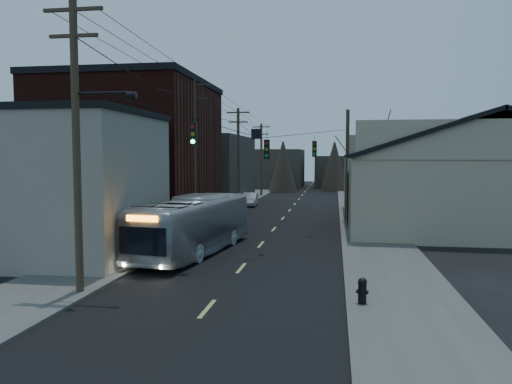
% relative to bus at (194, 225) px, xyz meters
% --- Properties ---
extents(ground, '(160.00, 160.00, 0.00)m').
position_rel_bus_xyz_m(ground, '(3.00, -10.90, -1.47)').
color(ground, black).
rests_on(ground, ground).
extents(road_surface, '(9.00, 110.00, 0.02)m').
position_rel_bus_xyz_m(road_surface, '(3.00, 19.10, -1.46)').
color(road_surface, black).
rests_on(road_surface, ground).
extents(sidewalk_left, '(4.00, 110.00, 0.12)m').
position_rel_bus_xyz_m(sidewalk_left, '(-3.50, 19.10, -1.41)').
color(sidewalk_left, '#474744').
rests_on(sidewalk_left, ground).
extents(sidewalk_right, '(4.00, 110.00, 0.12)m').
position_rel_bus_xyz_m(sidewalk_right, '(9.50, 19.10, -1.41)').
color(sidewalk_right, '#474744').
rests_on(sidewalk_right, ground).
extents(building_clapboard, '(8.00, 8.00, 7.00)m').
position_rel_bus_xyz_m(building_clapboard, '(-6.00, -1.90, 2.03)').
color(building_clapboard, gray).
rests_on(building_clapboard, ground).
extents(building_brick, '(10.00, 12.00, 10.00)m').
position_rel_bus_xyz_m(building_brick, '(-7.00, 9.10, 3.53)').
color(building_brick, black).
rests_on(building_brick, ground).
extents(building_left_far, '(9.00, 14.00, 7.00)m').
position_rel_bus_xyz_m(building_left_far, '(-6.50, 25.10, 2.03)').
color(building_left_far, '#332F29').
rests_on(building_left_far, ground).
extents(warehouse, '(16.16, 20.60, 7.73)m').
position_rel_bus_xyz_m(warehouse, '(16.00, 14.10, 1.22)').
color(warehouse, gray).
rests_on(warehouse, ground).
extents(building_far_left, '(10.00, 12.00, 6.00)m').
position_rel_bus_xyz_m(building_far_left, '(-3.00, 54.10, 1.53)').
color(building_far_left, '#332F29').
rests_on(building_far_left, ground).
extents(building_far_right, '(12.00, 14.00, 5.00)m').
position_rel_bus_xyz_m(building_far_right, '(10.00, 59.10, 1.03)').
color(building_far_right, '#332F29').
rests_on(building_far_right, ground).
extents(bare_tree, '(0.40, 0.40, 7.20)m').
position_rel_bus_xyz_m(bare_tree, '(9.50, 9.10, 2.13)').
color(bare_tree, black).
rests_on(bare_tree, ground).
extents(utility_lines, '(11.24, 45.28, 10.50)m').
position_rel_bus_xyz_m(utility_lines, '(-0.11, 13.24, 3.48)').
color(utility_lines, '#382B1E').
rests_on(utility_lines, ground).
extents(bus, '(3.86, 10.81, 2.95)m').
position_rel_bus_xyz_m(bus, '(0.00, 0.00, 0.00)').
color(bus, '#9DA3A8').
rests_on(bus, ground).
extents(parked_car, '(1.65, 4.08, 1.32)m').
position_rel_bus_xyz_m(parked_car, '(-1.30, 24.61, -0.82)').
color(parked_car, '#A6A9AD').
rests_on(parked_car, ground).
extents(fire_hydrant, '(0.42, 0.30, 0.87)m').
position_rel_bus_xyz_m(fire_hydrant, '(8.02, -7.86, -0.89)').
color(fire_hydrant, black).
rests_on(fire_hydrant, sidewalk_right).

